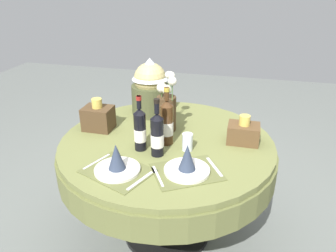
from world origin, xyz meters
TOP-DOWN VIEW (x-y plane):
  - ground at (0.00, 0.00)m, footprint 8.00×8.00m
  - dining_table at (0.00, 0.00)m, footprint 1.35×1.35m
  - place_setting_left at (-0.16, -0.41)m, footprint 0.41×0.37m
  - place_setting_right at (0.19, -0.32)m, footprint 0.42×0.40m
  - flower_vase at (-0.04, 0.15)m, footprint 0.14×0.20m
  - wine_bottle_left at (0.01, -0.04)m, footprint 0.08×0.08m
  - wine_bottle_centre at (-0.12, -0.15)m, footprint 0.07×0.07m
  - wine_bottle_right at (-0.01, -0.19)m, footprint 0.07×0.07m
  - tumbler_mid at (0.15, -0.09)m, footprint 0.06×0.06m
  - gift_tub_back_left at (-0.22, 0.39)m, footprint 0.27×0.27m
  - woven_basket_side_left at (-0.47, 0.05)m, footprint 0.19×0.15m
  - woven_basket_side_right at (0.46, 0.09)m, footprint 0.19×0.14m

SIDE VIEW (x-z plane):
  - ground at x=0.00m, z-range 0.00..0.00m
  - dining_table at x=0.00m, z-range 0.25..0.99m
  - place_setting_left at x=-0.16m, z-range 0.71..0.87m
  - place_setting_right at x=0.19m, z-range 0.71..0.87m
  - tumbler_mid at x=0.15m, z-range 0.74..0.84m
  - woven_basket_side_right at x=0.46m, z-range 0.72..0.89m
  - woven_basket_side_left at x=-0.47m, z-range 0.72..0.93m
  - wine_bottle_right at x=-0.01m, z-range 0.70..1.04m
  - wine_bottle_centre at x=-0.12m, z-range 0.70..1.03m
  - wine_bottle_left at x=0.01m, z-range 0.70..1.06m
  - flower_vase at x=-0.04m, z-range 0.71..1.08m
  - gift_tub_back_left at x=-0.22m, z-range 0.75..1.16m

